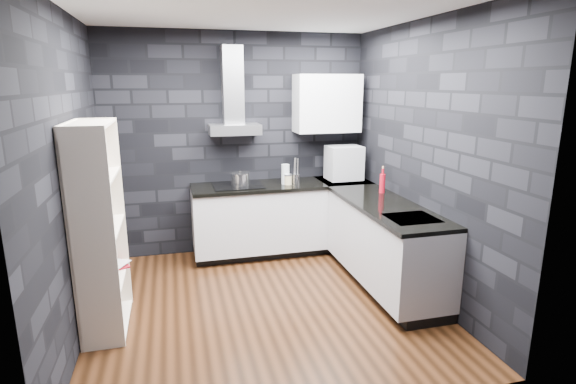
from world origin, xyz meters
name	(u,v)px	position (x,y,z in m)	size (l,w,h in m)	color
ground	(265,304)	(0.00, 0.00, 0.00)	(3.20, 3.20, 0.00)	#3F2210
ceiling	(261,9)	(0.00, 0.00, 2.70)	(3.20, 3.20, 0.00)	white
wall_back	(237,145)	(0.00, 1.62, 1.35)	(3.20, 0.05, 2.70)	black
wall_front	(321,220)	(0.00, -1.62, 1.35)	(3.20, 0.05, 2.70)	black
wall_left	(67,178)	(-1.62, 0.00, 1.35)	(0.05, 3.20, 2.70)	black
wall_right	(424,161)	(1.62, 0.00, 1.35)	(0.05, 3.20, 2.70)	black
toekick_back	(282,247)	(0.50, 1.34, 0.05)	(2.18, 0.50, 0.10)	black
toekick_right	(386,280)	(1.34, 0.10, 0.05)	(0.50, 1.78, 0.10)	black
counter_back_cab	(283,216)	(0.50, 1.30, 0.48)	(2.20, 0.60, 0.76)	silver
counter_right_cab	(385,243)	(1.30, 0.10, 0.48)	(0.60, 1.80, 0.76)	silver
counter_back_top	(283,185)	(0.50, 1.29, 0.88)	(2.20, 0.62, 0.04)	black
counter_right_top	(386,206)	(1.29, 0.10, 0.88)	(0.62, 1.80, 0.04)	black
counter_corner_top	(343,181)	(1.30, 1.30, 0.88)	(0.62, 0.62, 0.04)	black
hood_body	(235,129)	(-0.05, 1.43, 1.56)	(0.60, 0.34, 0.12)	#B4B4B9
hood_chimney	(233,85)	(-0.05, 1.50, 2.07)	(0.24, 0.20, 0.90)	#B4B4B9
upper_cabinet	(327,103)	(1.10, 1.43, 1.85)	(0.80, 0.35, 0.70)	silver
cooktop	(238,185)	(-0.05, 1.30, 0.91)	(0.58, 0.50, 0.01)	black
sink_rim	(412,218)	(1.30, -0.40, 0.89)	(0.44, 0.40, 0.01)	#B4B4B9
pot	(240,180)	(-0.02, 1.29, 0.98)	(0.22, 0.22, 0.13)	#B0B0B5
glass_vase	(285,174)	(0.53, 1.26, 1.02)	(0.10, 0.10, 0.24)	silver
storage_jar	(288,180)	(0.55, 1.22, 0.96)	(0.09, 0.09, 0.11)	beige
utensil_crock	(296,179)	(0.65, 1.23, 0.96)	(0.09, 0.09, 0.12)	#B0B0B5
appliance_garage	(344,163)	(1.29, 1.27, 1.12)	(0.42, 0.33, 0.42)	#B0B2B7
red_bottle	(382,184)	(1.46, 0.55, 1.01)	(0.06, 0.06, 0.21)	#B10C1D
bookshelf	(100,229)	(-1.42, -0.02, 0.90)	(0.34, 0.80, 1.80)	white
fruit_bowl	(97,228)	(-1.42, -0.12, 0.94)	(0.20, 0.20, 0.05)	white
book_red	(105,257)	(-1.43, 0.17, 0.57)	(0.18, 0.02, 0.24)	maroon
book_second	(108,253)	(-1.41, 0.20, 0.59)	(0.16, 0.02, 0.22)	#B2B2B2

